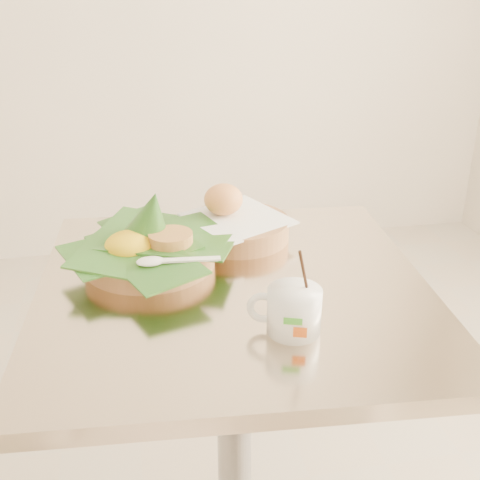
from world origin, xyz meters
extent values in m
cylinder|color=gray|center=(0.20, 0.00, 0.37)|extent=(0.07, 0.07, 0.69)
cube|color=beige|center=(0.20, 0.00, 0.73)|extent=(0.75, 0.75, 0.03)
cylinder|color=#B6804E|center=(0.06, 0.10, 0.77)|extent=(0.25, 0.25, 0.04)
cone|color=#1D5518|center=(0.06, 0.12, 0.84)|extent=(0.15, 0.15, 0.13)
ellipsoid|color=yellow|center=(0.02, 0.10, 0.80)|extent=(0.09, 0.09, 0.05)
cylinder|color=#CC9347|center=(0.10, 0.09, 0.81)|extent=(0.08, 0.08, 0.02)
cylinder|color=#B6804E|center=(0.25, 0.19, 0.77)|extent=(0.21, 0.21, 0.04)
cube|color=white|center=(0.25, 0.19, 0.79)|extent=(0.25, 0.25, 0.01)
ellipsoid|color=orange|center=(0.22, 0.22, 0.83)|extent=(0.08, 0.08, 0.06)
cylinder|color=white|center=(0.26, -0.17, 0.79)|extent=(0.08, 0.08, 0.07)
torus|color=white|center=(0.22, -0.16, 0.79)|extent=(0.05, 0.03, 0.05)
cylinder|color=#4F2616|center=(0.26, -0.17, 0.82)|extent=(0.08, 0.08, 0.01)
cylinder|color=black|center=(0.28, -0.17, 0.84)|extent=(0.03, 0.03, 0.11)
cube|color=green|center=(0.25, -0.22, 0.79)|extent=(0.03, 0.01, 0.01)
cube|color=orange|center=(0.26, -0.22, 0.78)|extent=(0.02, 0.01, 0.02)
camera|label=1|loc=(0.03, -0.94, 1.27)|focal=45.00mm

